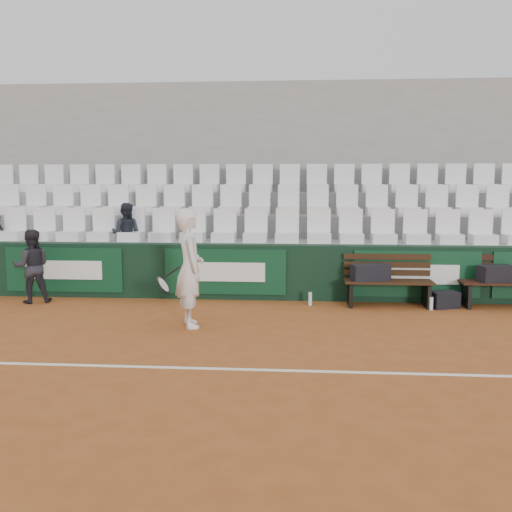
{
  "coord_description": "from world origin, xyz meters",
  "views": [
    {
      "loc": [
        1.16,
        -6.26,
        2.14
      ],
      "look_at": [
        0.47,
        2.4,
        1.0
      ],
      "focal_mm": 40.0,
      "sensor_mm": 36.0,
      "label": 1
    }
  ],
  "objects_px": {
    "bench_left": "(388,293)",
    "bench_right": "(505,294)",
    "water_bottle_near": "(310,299)",
    "sports_bag_ground": "(444,300)",
    "water_bottle_far": "(431,304)",
    "ball_kid": "(32,266)",
    "sports_bag_right": "(496,274)",
    "spectator_c": "(125,210)",
    "tennis_player": "(190,268)",
    "sports_bag_left": "(370,272)"
  },
  "relations": [
    {
      "from": "bench_left",
      "to": "tennis_player",
      "type": "xyz_separation_m",
      "value": [
        -3.14,
        -1.61,
        0.65
      ]
    },
    {
      "from": "water_bottle_near",
      "to": "tennis_player",
      "type": "bearing_deg",
      "value": -138.84
    },
    {
      "from": "bench_right",
      "to": "water_bottle_near",
      "type": "height_order",
      "value": "bench_right"
    },
    {
      "from": "sports_bag_right",
      "to": "spectator_c",
      "type": "distance_m",
      "value": 6.83
    },
    {
      "from": "tennis_player",
      "to": "ball_kid",
      "type": "bearing_deg",
      "value": 155.25
    },
    {
      "from": "sports_bag_left",
      "to": "spectator_c",
      "type": "relative_size",
      "value": 0.54
    },
    {
      "from": "sports_bag_right",
      "to": "sports_bag_ground",
      "type": "xyz_separation_m",
      "value": [
        -0.86,
        -0.09,
        -0.45
      ]
    },
    {
      "from": "water_bottle_far",
      "to": "ball_kid",
      "type": "bearing_deg",
      "value": 179.41
    },
    {
      "from": "spectator_c",
      "to": "sports_bag_right",
      "type": "bearing_deg",
      "value": 171.99
    },
    {
      "from": "bench_left",
      "to": "sports_bag_ground",
      "type": "bearing_deg",
      "value": -3.42
    },
    {
      "from": "water_bottle_near",
      "to": "water_bottle_far",
      "type": "height_order",
      "value": "water_bottle_near"
    },
    {
      "from": "sports_bag_right",
      "to": "ball_kid",
      "type": "relative_size",
      "value": 0.46
    },
    {
      "from": "bench_right",
      "to": "sports_bag_left",
      "type": "relative_size",
      "value": 2.33
    },
    {
      "from": "bench_left",
      "to": "ball_kid",
      "type": "xyz_separation_m",
      "value": [
        -6.25,
        -0.18,
        0.43
      ]
    },
    {
      "from": "bench_left",
      "to": "sports_bag_right",
      "type": "bearing_deg",
      "value": 1.21
    },
    {
      "from": "bench_left",
      "to": "sports_bag_ground",
      "type": "height_order",
      "value": "bench_left"
    },
    {
      "from": "water_bottle_near",
      "to": "water_bottle_far",
      "type": "distance_m",
      "value": 2.03
    },
    {
      "from": "tennis_player",
      "to": "bench_right",
      "type": "bearing_deg",
      "value": 18.18
    },
    {
      "from": "sports_bag_left",
      "to": "ball_kid",
      "type": "bearing_deg",
      "value": -178.35
    },
    {
      "from": "bench_left",
      "to": "bench_right",
      "type": "bearing_deg",
      "value": 1.89
    },
    {
      "from": "sports_bag_right",
      "to": "spectator_c",
      "type": "height_order",
      "value": "spectator_c"
    },
    {
      "from": "sports_bag_ground",
      "to": "spectator_c",
      "type": "height_order",
      "value": "spectator_c"
    },
    {
      "from": "water_bottle_near",
      "to": "tennis_player",
      "type": "relative_size",
      "value": 0.13
    },
    {
      "from": "bench_right",
      "to": "sports_bag_ground",
      "type": "distance_m",
      "value": 1.05
    },
    {
      "from": "ball_kid",
      "to": "spectator_c",
      "type": "relative_size",
      "value": 1.1
    },
    {
      "from": "sports_bag_right",
      "to": "sports_bag_ground",
      "type": "height_order",
      "value": "sports_bag_right"
    },
    {
      "from": "sports_bag_ground",
      "to": "tennis_player",
      "type": "relative_size",
      "value": 0.26
    },
    {
      "from": "sports_bag_left",
      "to": "spectator_c",
      "type": "distance_m",
      "value": 4.79
    },
    {
      "from": "bench_left",
      "to": "ball_kid",
      "type": "relative_size",
      "value": 1.15
    },
    {
      "from": "tennis_player",
      "to": "spectator_c",
      "type": "relative_size",
      "value": 1.48
    },
    {
      "from": "bench_left",
      "to": "bench_right",
      "type": "distance_m",
      "value": 1.98
    },
    {
      "from": "sports_bag_left",
      "to": "water_bottle_far",
      "type": "height_order",
      "value": "sports_bag_left"
    },
    {
      "from": "bench_left",
      "to": "sports_bag_ground",
      "type": "relative_size",
      "value": 3.28
    },
    {
      "from": "water_bottle_far",
      "to": "spectator_c",
      "type": "relative_size",
      "value": 0.19
    },
    {
      "from": "sports_bag_right",
      "to": "bench_left",
      "type": "bearing_deg",
      "value": -178.79
    },
    {
      "from": "bench_right",
      "to": "water_bottle_far",
      "type": "xyz_separation_m",
      "value": [
        -1.3,
        -0.32,
        -0.11
      ]
    },
    {
      "from": "bench_right",
      "to": "bench_left",
      "type": "bearing_deg",
      "value": -178.11
    },
    {
      "from": "bench_right",
      "to": "water_bottle_near",
      "type": "bearing_deg",
      "value": -178.2
    },
    {
      "from": "sports_bag_ground",
      "to": "ball_kid",
      "type": "height_order",
      "value": "ball_kid"
    },
    {
      "from": "bench_right",
      "to": "sports_bag_left",
      "type": "distance_m",
      "value": 2.32
    },
    {
      "from": "water_bottle_far",
      "to": "tennis_player",
      "type": "xyz_separation_m",
      "value": [
        -3.82,
        -1.36,
        0.76
      ]
    },
    {
      "from": "sports_bag_ground",
      "to": "water_bottle_near",
      "type": "height_order",
      "value": "sports_bag_ground"
    },
    {
      "from": "sports_bag_right",
      "to": "sports_bag_ground",
      "type": "bearing_deg",
      "value": -173.74
    },
    {
      "from": "bench_left",
      "to": "sports_bag_left",
      "type": "height_order",
      "value": "sports_bag_left"
    },
    {
      "from": "sports_bag_ground",
      "to": "water_bottle_far",
      "type": "bearing_deg",
      "value": -143.6
    },
    {
      "from": "bench_right",
      "to": "ball_kid",
      "type": "bearing_deg",
      "value": -178.29
    },
    {
      "from": "water_bottle_near",
      "to": "spectator_c",
      "type": "bearing_deg",
      "value": 164.2
    },
    {
      "from": "bench_right",
      "to": "sports_bag_right",
      "type": "height_order",
      "value": "sports_bag_right"
    },
    {
      "from": "bench_right",
      "to": "spectator_c",
      "type": "xyz_separation_m",
      "value": [
        -6.86,
        0.9,
        1.37
      ]
    },
    {
      "from": "sports_bag_left",
      "to": "ball_kid",
      "type": "xyz_separation_m",
      "value": [
        -5.94,
        -0.17,
        0.06
      ]
    }
  ]
}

